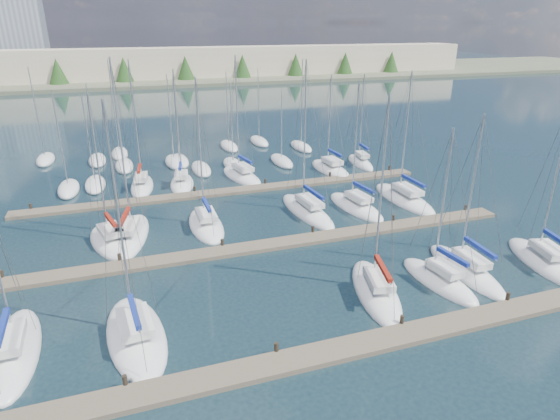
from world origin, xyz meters
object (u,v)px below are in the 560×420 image
object	(u,v)px
sailboat_j	(206,225)
sailboat_k	(307,211)
sailboat_l	(356,207)
sailboat_g	(543,261)
sailboat_a	(15,351)
sailboat_o	(182,183)
sailboat_p	(242,176)
sailboat_i	(130,236)
sailboat_c	(136,335)
sailboat_f	(466,270)
sailboat_m	(404,199)
sailboat_d	(376,291)
sailboat_e	(439,280)
sailboat_q	(330,169)
sailboat_n	(142,186)
sailboat_r	(360,162)
sailboat_h	(111,241)

from	to	relation	value
sailboat_j	sailboat_k	world-z (taller)	sailboat_k
sailboat_l	sailboat_g	bearing A→B (deg)	-67.15
sailboat_a	sailboat_o	distance (m)	29.51
sailboat_p	sailboat_k	distance (m)	13.33
sailboat_i	sailboat_c	distance (m)	14.39
sailboat_p	sailboat_l	bearing A→B (deg)	-68.56
sailboat_a	sailboat_c	distance (m)	6.54
sailboat_f	sailboat_m	bearing A→B (deg)	77.96
sailboat_j	sailboat_d	size ratio (longest dim) A/B	0.99
sailboat_p	sailboat_i	size ratio (longest dim) A/B	0.94
sailboat_f	sailboat_d	bearing A→B (deg)	-173.32
sailboat_k	sailboat_a	bearing A→B (deg)	-152.89
sailboat_e	sailboat_g	bearing A→B (deg)	-6.37
sailboat_c	sailboat_q	bearing A→B (deg)	42.04
sailboat_n	sailboat_l	distance (m)	23.93
sailboat_j	sailboat_a	size ratio (longest dim) A/B	1.10
sailboat_j	sailboat_g	xyz separation A→B (m)	(23.28, -15.26, 0.00)
sailboat_c	sailboat_l	distance (m)	26.16
sailboat_j	sailboat_g	world-z (taller)	sailboat_j
sailboat_a	sailboat_i	bearing A→B (deg)	61.46
sailboat_d	sailboat_m	bearing A→B (deg)	66.60
sailboat_p	sailboat_i	distance (m)	18.91
sailboat_n	sailboat_f	size ratio (longest dim) A/B	1.17
sailboat_c	sailboat_f	distance (m)	23.58
sailboat_r	sailboat_k	xyz separation A→B (m)	(-12.98, -13.52, -0.01)
sailboat_d	sailboat_l	xyz separation A→B (m)	(6.03, 14.61, -0.01)
sailboat_a	sailboat_i	world-z (taller)	sailboat_i
sailboat_k	sailboat_c	bearing A→B (deg)	-142.64
sailboat_q	sailboat_p	bearing A→B (deg)	173.28
sailboat_j	sailboat_n	size ratio (longest dim) A/B	0.95
sailboat_m	sailboat_l	xyz separation A→B (m)	(-5.82, -0.42, 0.01)
sailboat_a	sailboat_q	distance (m)	40.88
sailboat_p	sailboat_q	bearing A→B (deg)	-14.33
sailboat_a	sailboat_m	bearing A→B (deg)	20.23
sailboat_c	sailboat_i	bearing A→B (deg)	83.59
sailboat_o	sailboat_i	size ratio (longest dim) A/B	0.87
sailboat_g	sailboat_o	bearing A→B (deg)	143.84
sailboat_r	sailboat_m	distance (m)	13.73
sailboat_e	sailboat_n	distance (m)	33.92
sailboat_r	sailboat_h	world-z (taller)	sailboat_h
sailboat_e	sailboat_c	size ratio (longest dim) A/B	0.81
sailboat_m	sailboat_c	size ratio (longest dim) A/B	0.95
sailboat_d	sailboat_h	bearing A→B (deg)	155.53
sailboat_g	sailboat_p	world-z (taller)	sailboat_p
sailboat_o	sailboat_a	bearing A→B (deg)	-106.61
sailboat_m	sailboat_l	size ratio (longest dim) A/B	1.07
sailboat_q	sailboat_l	bearing A→B (deg)	-105.88
sailboat_d	sailboat_p	world-z (taller)	sailboat_p
sailboat_m	sailboat_k	size ratio (longest dim) A/B	0.92
sailboat_a	sailboat_f	distance (m)	30.08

